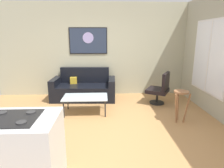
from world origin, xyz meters
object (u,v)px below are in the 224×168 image
(armchair, at_px, (160,89))
(wall_painting, at_px, (88,41))
(couch, at_px, (84,89))
(bar_stool, at_px, (181,99))
(coffee_table, at_px, (85,98))

(armchair, bearing_deg, wall_painting, 153.48)
(couch, height_order, wall_painting, wall_painting)
(armchair, xyz_separation_m, bar_stool, (0.11, -1.15, 0.10))
(armchair, height_order, bar_stool, armchair)
(couch, xyz_separation_m, armchair, (2.12, -0.55, 0.13))
(couch, bearing_deg, armchair, -14.44)
(couch, height_order, armchair, couch)
(couch, distance_m, coffee_table, 1.12)
(couch, relative_size, bar_stool, 2.68)
(bar_stool, relative_size, wall_painting, 0.61)
(couch, bearing_deg, wall_painting, 73.45)
(couch, bearing_deg, coffee_table, -82.74)
(wall_painting, bearing_deg, bar_stool, -45.70)
(coffee_table, height_order, bar_stool, bar_stool)
(armchair, distance_m, bar_stool, 1.16)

